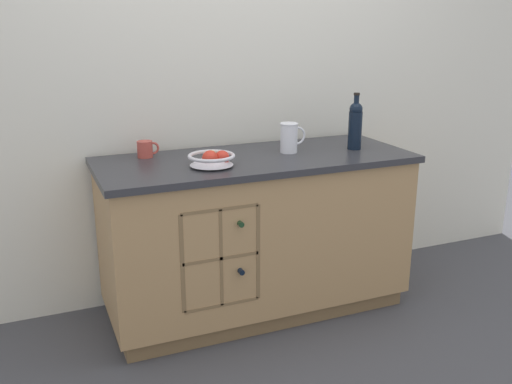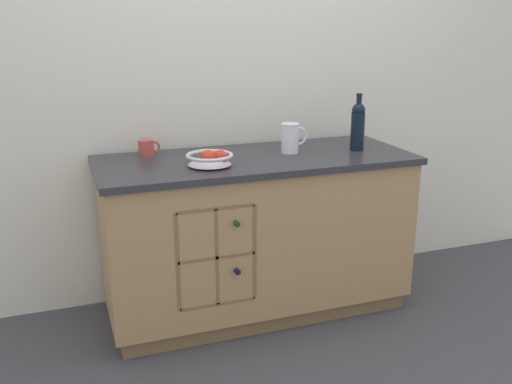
% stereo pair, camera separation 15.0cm
% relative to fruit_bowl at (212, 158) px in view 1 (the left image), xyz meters
% --- Properties ---
extents(ground_plane, '(14.00, 14.00, 0.00)m').
position_rel_fruit_bowl_xyz_m(ground_plane, '(0.28, 0.11, -0.92)').
color(ground_plane, '#424247').
extents(back_wall, '(4.40, 0.06, 2.55)m').
position_rel_fruit_bowl_xyz_m(back_wall, '(0.28, 0.49, 0.35)').
color(back_wall, silver).
rests_on(back_wall, ground_plane).
extents(kitchen_island, '(1.67, 0.68, 0.88)m').
position_rel_fruit_bowl_xyz_m(kitchen_island, '(0.28, 0.11, -0.48)').
color(kitchen_island, brown).
rests_on(kitchen_island, ground_plane).
extents(fruit_bowl, '(0.23, 0.23, 0.09)m').
position_rel_fruit_bowl_xyz_m(fruit_bowl, '(0.00, 0.00, 0.00)').
color(fruit_bowl, silver).
rests_on(fruit_bowl, kitchen_island).
extents(white_pitcher, '(0.15, 0.10, 0.16)m').
position_rel_fruit_bowl_xyz_m(white_pitcher, '(0.49, 0.14, 0.04)').
color(white_pitcher, white).
rests_on(white_pitcher, kitchen_island).
extents(ceramic_mug, '(0.12, 0.08, 0.09)m').
position_rel_fruit_bowl_xyz_m(ceramic_mug, '(-0.26, 0.32, 0.00)').
color(ceramic_mug, '#B7473D').
rests_on(ceramic_mug, kitchen_island).
extents(standing_wine_bottle, '(0.08, 0.08, 0.31)m').
position_rel_fruit_bowl_xyz_m(standing_wine_bottle, '(0.86, 0.07, 0.10)').
color(standing_wine_bottle, black).
rests_on(standing_wine_bottle, kitchen_island).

